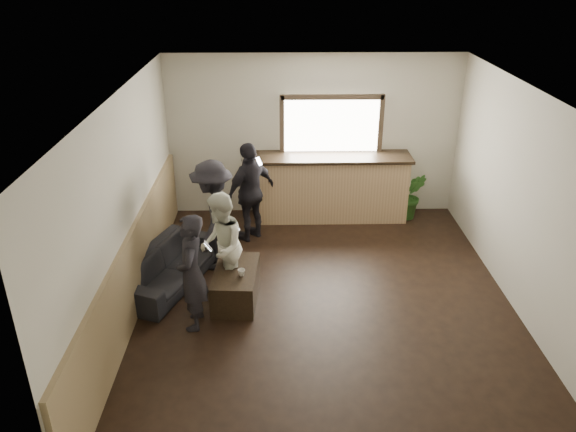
{
  "coord_description": "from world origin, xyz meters",
  "views": [
    {
      "loc": [
        -0.61,
        -6.31,
        4.3
      ],
      "look_at": [
        -0.48,
        0.4,
        1.11
      ],
      "focal_mm": 35.0,
      "sensor_mm": 36.0,
      "label": 1
    }
  ],
  "objects_px": {
    "potted_plant": "(411,196)",
    "person_c": "(213,216)",
    "cup_b": "(241,273)",
    "person_a": "(192,273)",
    "coffee_table": "(236,284)",
    "person_d": "(251,192)",
    "sofa": "(170,266)",
    "person_b": "(221,247)",
    "cup_a": "(229,261)",
    "bar_counter": "(331,183)"
  },
  "relations": [
    {
      "from": "sofa",
      "to": "coffee_table",
      "type": "distance_m",
      "value": 1.06
    },
    {
      "from": "potted_plant",
      "to": "person_c",
      "type": "distance_m",
      "value": 3.66
    },
    {
      "from": "person_c",
      "to": "potted_plant",
      "type": "bearing_deg",
      "value": 120.59
    },
    {
      "from": "person_b",
      "to": "sofa",
      "type": "bearing_deg",
      "value": -116.17
    },
    {
      "from": "bar_counter",
      "to": "cup_b",
      "type": "bearing_deg",
      "value": -117.33
    },
    {
      "from": "potted_plant",
      "to": "cup_a",
      "type": "bearing_deg",
      "value": -142.24
    },
    {
      "from": "cup_b",
      "to": "person_a",
      "type": "bearing_deg",
      "value": -142.93
    },
    {
      "from": "cup_b",
      "to": "person_c",
      "type": "bearing_deg",
      "value": 113.72
    },
    {
      "from": "coffee_table",
      "to": "person_a",
      "type": "bearing_deg",
      "value": -130.12
    },
    {
      "from": "cup_b",
      "to": "person_a",
      "type": "relative_size",
      "value": 0.06
    },
    {
      "from": "bar_counter",
      "to": "person_a",
      "type": "distance_m",
      "value": 3.71
    },
    {
      "from": "potted_plant",
      "to": "person_d",
      "type": "relative_size",
      "value": 0.53
    },
    {
      "from": "coffee_table",
      "to": "potted_plant",
      "type": "relative_size",
      "value": 1.18
    },
    {
      "from": "cup_b",
      "to": "person_a",
      "type": "height_order",
      "value": "person_a"
    },
    {
      "from": "sofa",
      "to": "cup_b",
      "type": "xyz_separation_m",
      "value": [
        1.05,
        -0.57,
        0.22
      ]
    },
    {
      "from": "coffee_table",
      "to": "cup_b",
      "type": "height_order",
      "value": "cup_b"
    },
    {
      "from": "cup_a",
      "to": "person_b",
      "type": "height_order",
      "value": "person_b"
    },
    {
      "from": "coffee_table",
      "to": "person_a",
      "type": "xyz_separation_m",
      "value": [
        -0.48,
        -0.57,
        0.54
      ]
    },
    {
      "from": "bar_counter",
      "to": "person_b",
      "type": "bearing_deg",
      "value": -124.24
    },
    {
      "from": "person_a",
      "to": "cup_a",
      "type": "bearing_deg",
      "value": 152.64
    },
    {
      "from": "coffee_table",
      "to": "cup_a",
      "type": "bearing_deg",
      "value": 120.35
    },
    {
      "from": "person_c",
      "to": "person_d",
      "type": "relative_size",
      "value": 1.02
    },
    {
      "from": "person_a",
      "to": "person_b",
      "type": "relative_size",
      "value": 1.02
    },
    {
      "from": "cup_b",
      "to": "cup_a",
      "type": "bearing_deg",
      "value": 121.28
    },
    {
      "from": "person_b",
      "to": "person_c",
      "type": "relative_size",
      "value": 0.9
    },
    {
      "from": "person_a",
      "to": "person_d",
      "type": "relative_size",
      "value": 0.93
    },
    {
      "from": "person_d",
      "to": "bar_counter",
      "type": "bearing_deg",
      "value": 165.58
    },
    {
      "from": "cup_b",
      "to": "person_b",
      "type": "bearing_deg",
      "value": 138.07
    },
    {
      "from": "person_b",
      "to": "cup_a",
      "type": "bearing_deg",
      "value": 124.94
    },
    {
      "from": "person_a",
      "to": "person_c",
      "type": "height_order",
      "value": "person_c"
    },
    {
      "from": "sofa",
      "to": "person_d",
      "type": "distance_m",
      "value": 1.83
    },
    {
      "from": "coffee_table",
      "to": "cup_a",
      "type": "xyz_separation_m",
      "value": [
        -0.1,
        0.17,
        0.27
      ]
    },
    {
      "from": "cup_b",
      "to": "person_a",
      "type": "distance_m",
      "value": 0.76
    },
    {
      "from": "sofa",
      "to": "person_c",
      "type": "bearing_deg",
      "value": -31.95
    },
    {
      "from": "bar_counter",
      "to": "sofa",
      "type": "bearing_deg",
      "value": -138.93
    },
    {
      "from": "person_b",
      "to": "person_c",
      "type": "xyz_separation_m",
      "value": [
        -0.18,
        0.78,
        0.08
      ]
    },
    {
      "from": "person_b",
      "to": "bar_counter",
      "type": "bearing_deg",
      "value": 142.44
    },
    {
      "from": "person_d",
      "to": "person_b",
      "type": "bearing_deg",
      "value": 35.22
    },
    {
      "from": "bar_counter",
      "to": "potted_plant",
      "type": "relative_size",
      "value": 3.15
    },
    {
      "from": "sofa",
      "to": "person_d",
      "type": "xyz_separation_m",
      "value": [
        1.1,
        1.37,
        0.54
      ]
    },
    {
      "from": "cup_a",
      "to": "potted_plant",
      "type": "distance_m",
      "value": 3.79
    },
    {
      "from": "cup_a",
      "to": "person_a",
      "type": "relative_size",
      "value": 0.08
    },
    {
      "from": "person_a",
      "to": "person_b",
      "type": "xyz_separation_m",
      "value": [
        0.3,
        0.68,
        -0.01
      ]
    },
    {
      "from": "cup_a",
      "to": "person_c",
      "type": "xyz_separation_m",
      "value": [
        -0.26,
        0.72,
        0.34
      ]
    },
    {
      "from": "coffee_table",
      "to": "cup_b",
      "type": "xyz_separation_m",
      "value": [
        0.09,
        -0.14,
        0.27
      ]
    },
    {
      "from": "coffee_table",
      "to": "person_c",
      "type": "xyz_separation_m",
      "value": [
        -0.36,
        0.89,
        0.61
      ]
    },
    {
      "from": "sofa",
      "to": "person_a",
      "type": "relative_size",
      "value": 1.23
    },
    {
      "from": "coffee_table",
      "to": "potted_plant",
      "type": "distance_m",
      "value": 3.83
    },
    {
      "from": "person_b",
      "to": "cup_b",
      "type": "bearing_deg",
      "value": 44.75
    },
    {
      "from": "potted_plant",
      "to": "person_d",
      "type": "distance_m",
      "value": 2.87
    }
  ]
}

